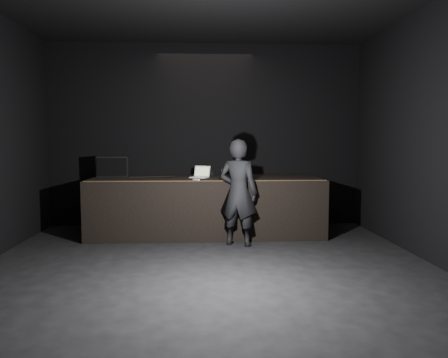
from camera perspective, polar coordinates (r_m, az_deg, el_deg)
ground at (r=5.26m, az=-1.93°, el=-13.25°), size 7.00×7.00×0.00m
room_walls at (r=5.01m, az=-2.00°, el=9.31°), size 6.10×7.10×3.52m
stage_riser at (r=7.81m, az=-2.36°, el=-3.45°), size 4.00×1.50×1.00m
riser_lip at (r=7.04m, az=-2.29°, el=-0.22°), size 3.92×0.10×0.01m
stage_monitor at (r=8.17m, az=-14.20°, el=1.61°), size 0.57×0.42×0.37m
cable at (r=7.86m, az=-9.39°, el=0.28°), size 0.78×0.26×0.02m
laptop at (r=7.71m, az=-3.08°, el=0.58°), size 0.38×0.36×0.20m
beer_can at (r=7.75m, az=-0.15°, el=0.76°), size 0.06×0.06×0.15m
plastic_cup at (r=8.08m, az=-1.68°, el=0.75°), size 0.08×0.08×0.09m
wii_remote at (r=7.09m, az=-3.65°, el=-0.12°), size 0.12×0.14×0.03m
person at (r=6.84m, az=1.86°, el=-1.77°), size 0.72×0.61×1.68m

